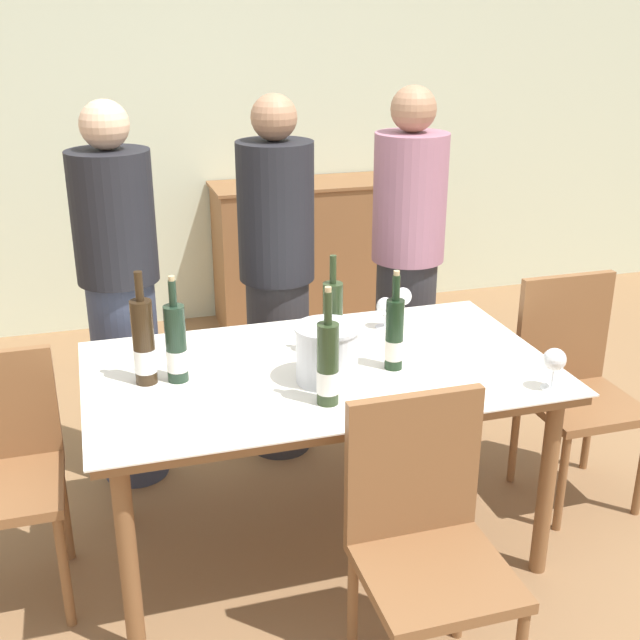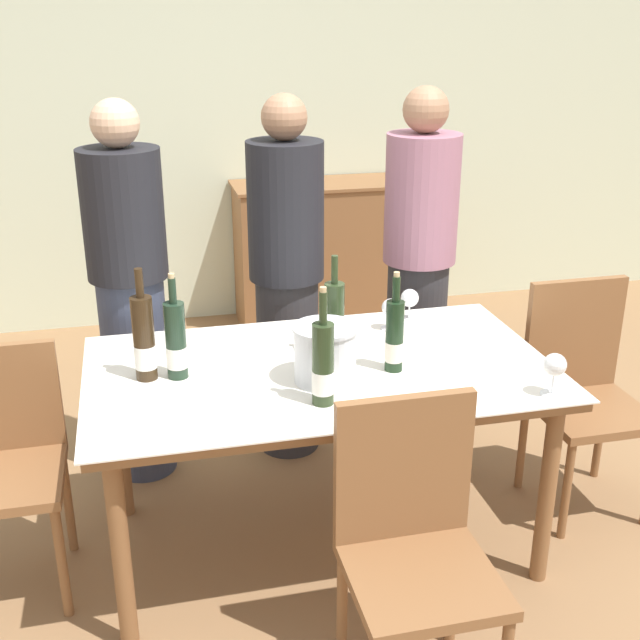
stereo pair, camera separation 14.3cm
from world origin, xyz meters
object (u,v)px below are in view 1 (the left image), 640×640
wine_bottle_4 (176,345)px  person_host (121,302)px  person_guest_right (407,269)px  wine_glass_0 (385,308)px  wine_bottle_2 (144,344)px  chair_near_front (425,531)px  wine_glass_2 (554,361)px  ice_bucket (327,352)px  dining_table (320,385)px  wine_bottle_1 (328,366)px  wine_glass_1 (403,297)px  wine_bottle_3 (333,322)px  chair_right_end (573,375)px  person_guest_left (277,283)px  sideboard_cabinet (306,253)px  wine_bottle_0 (394,335)px

wine_bottle_4 → person_host: person_host is taller
person_guest_right → person_host: bearing=-178.0°
wine_bottle_4 → wine_glass_0: size_ratio=2.96×
person_host → person_guest_right: size_ratio=0.99×
wine_bottle_2 → chair_near_front: (0.71, -0.75, -0.38)m
wine_glass_2 → chair_near_front: (-0.59, -0.31, -0.34)m
wine_bottle_2 → person_guest_right: person_guest_right is taller
wine_bottle_4 → ice_bucket: bearing=-16.9°
dining_table → wine_bottle_2: wine_bottle_2 is taller
wine_bottle_1 → wine_glass_1: wine_bottle_1 is taller
dining_table → person_guest_right: bearing=49.9°
wine_bottle_2 → person_host: size_ratio=0.24×
ice_bucket → person_guest_right: person_guest_right is taller
dining_table → person_guest_right: size_ratio=1.00×
person_host → person_guest_right: 1.29m
wine_bottle_1 → person_guest_right: (0.70, 1.05, -0.06)m
wine_bottle_3 → person_guest_right: size_ratio=0.23×
chair_near_front → chair_right_end: size_ratio=0.98×
ice_bucket → wine_glass_1: 0.68m
dining_table → wine_bottle_3: bearing=49.8°
wine_bottle_3 → wine_glass_1: (0.39, 0.29, -0.05)m
wine_bottle_2 → wine_glass_1: (1.07, 0.33, -0.05)m
wine_bottle_2 → wine_bottle_1: bearing=-30.5°
ice_bucket → chair_near_front: size_ratio=0.24×
wine_bottle_3 → wine_bottle_4: (-0.57, -0.05, -0.00)m
person_guest_left → person_guest_right: 0.62m
wine_bottle_2 → wine_glass_2: wine_bottle_2 is taller
dining_table → wine_glass_2: wine_glass_2 is taller
wine_glass_1 → chair_right_end: bearing=-23.7°
sideboard_cabinet → wine_bottle_3: 2.35m
wine_bottle_2 → wine_glass_0: size_ratio=3.12×
wine_bottle_0 → wine_glass_1: (0.22, 0.46, -0.04)m
wine_bottle_2 → person_guest_right: bearing=30.0°
wine_glass_1 → person_host: (-1.11, 0.35, -0.03)m
wine_bottle_2 → sideboard_cabinet: bearing=62.3°
wine_bottle_4 → person_guest_left: size_ratio=0.23×
wine_bottle_1 → wine_bottle_2: 0.64m
wine_glass_2 → wine_bottle_4: bearing=160.3°
wine_bottle_2 → chair_near_front: wine_bottle_2 is taller
wine_bottle_1 → wine_bottle_4: size_ratio=1.05×
wine_bottle_3 → person_guest_right: (0.57, 0.68, -0.06)m
ice_bucket → wine_bottle_3: 0.22m
wine_bottle_2 → wine_glass_2: (1.30, -0.44, -0.04)m
wine_bottle_0 → wine_bottle_2: wine_bottle_2 is taller
wine_glass_1 → chair_right_end: (0.65, -0.29, -0.31)m
ice_bucket → chair_right_end: 1.19m
sideboard_cabinet → dining_table: (-0.60, -2.34, 0.22)m
person_host → person_guest_left: bearing=3.8°
sideboard_cabinet → chair_right_end: size_ratio=1.27×
wine_glass_0 → person_guest_left: size_ratio=0.08×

